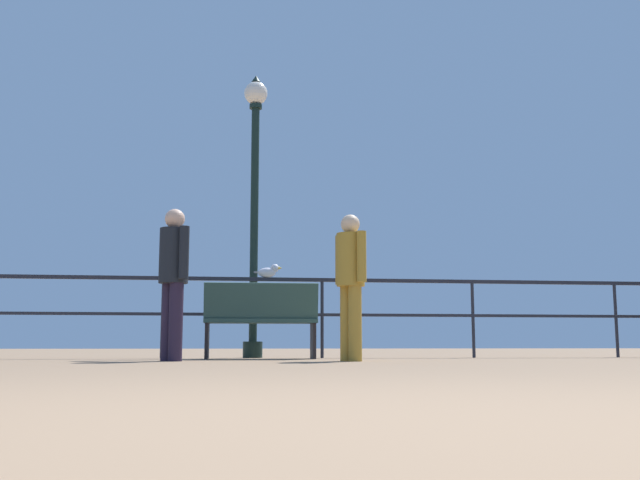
# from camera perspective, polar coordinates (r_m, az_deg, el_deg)

# --- Properties ---
(ground_plane) EXTENTS (60.00, 60.00, 0.00)m
(ground_plane) POSITION_cam_1_polar(r_m,az_deg,el_deg) (1.76, 1.60, -14.02)
(ground_plane) COLOR #8E6F52
(pier_railing) EXTENTS (19.09, 0.05, 1.08)m
(pier_railing) POSITION_cam_1_polar(r_m,az_deg,el_deg) (9.92, -5.92, -4.49)
(pier_railing) COLOR #20222C
(pier_railing) RESTS_ON ground_plane
(bench_near_left) EXTENTS (1.42, 0.65, 0.94)m
(bench_near_left) POSITION_cam_1_polar(r_m,az_deg,el_deg) (9.28, -4.60, -5.95)
(bench_near_left) COLOR #294640
(bench_near_left) RESTS_ON ground_plane
(lamppost_center) EXTENTS (0.33, 0.33, 4.01)m
(lamppost_center) POSITION_cam_1_polar(r_m,az_deg,el_deg) (10.41, -5.08, 4.11)
(lamppost_center) COLOR black
(lamppost_center) RESTS_ON ground_plane
(person_by_bench) EXTENTS (0.31, 0.48, 1.61)m
(person_by_bench) POSITION_cam_1_polar(r_m,az_deg,el_deg) (8.12, 2.39, -2.82)
(person_by_bench) COLOR #A97F2B
(person_by_bench) RESTS_ON ground_plane
(person_at_railing) EXTENTS (0.35, 0.47, 1.68)m
(person_at_railing) POSITION_cam_1_polar(r_m,az_deg,el_deg) (8.30, -11.28, -2.51)
(person_at_railing) COLOR #251B2E
(person_at_railing) RESTS_ON ground_plane
(seagull_on_rail) EXTENTS (0.38, 0.20, 0.18)m
(seagull_on_rail) POSITION_cam_1_polar(r_m,az_deg,el_deg) (9.96, -4.02, -2.45)
(seagull_on_rail) COLOR silver
(seagull_on_rail) RESTS_ON pier_railing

